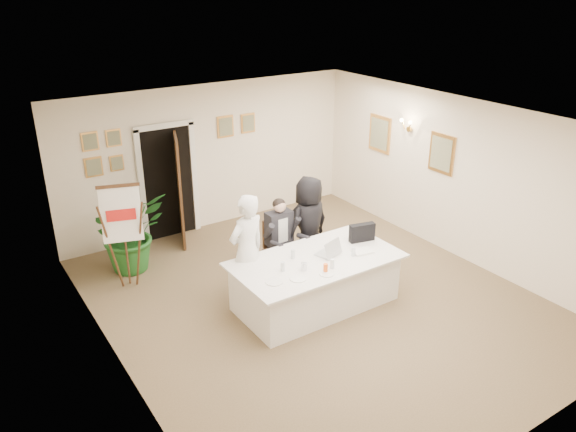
{
  "coord_description": "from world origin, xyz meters",
  "views": [
    {
      "loc": [
        -4.47,
        -5.99,
        4.61
      ],
      "look_at": [
        -0.11,
        0.6,
        1.22
      ],
      "focal_mm": 35.0,
      "sensor_mm": 36.0,
      "label": 1
    }
  ],
  "objects_px": {
    "standing_man": "(247,251)",
    "laptop_bag": "(362,232)",
    "conference_table": "(315,281)",
    "seated_man": "(281,238)",
    "potted_palm": "(129,233)",
    "laptop": "(328,245)",
    "steel_jug": "(304,267)",
    "paper_stack": "(362,251)",
    "standing_woman": "(309,224)",
    "oj_glass": "(326,268)",
    "flip_chart": "(125,242)"
  },
  "relations": [
    {
      "from": "standing_man",
      "to": "standing_woman",
      "type": "bearing_deg",
      "value": -176.74
    },
    {
      "from": "steel_jug",
      "to": "paper_stack",
      "type": "bearing_deg",
      "value": -1.75
    },
    {
      "from": "conference_table",
      "to": "laptop",
      "type": "height_order",
      "value": "laptop"
    },
    {
      "from": "paper_stack",
      "to": "oj_glass",
      "type": "distance_m",
      "value": 0.86
    },
    {
      "from": "conference_table",
      "to": "potted_palm",
      "type": "xyz_separation_m",
      "value": [
        -1.92,
        2.66,
        0.27
      ]
    },
    {
      "from": "conference_table",
      "to": "standing_man",
      "type": "bearing_deg",
      "value": 144.29
    },
    {
      "from": "laptop_bag",
      "to": "standing_man",
      "type": "bearing_deg",
      "value": 177.54
    },
    {
      "from": "paper_stack",
      "to": "potted_palm",
      "type": "bearing_deg",
      "value": 132.58
    },
    {
      "from": "laptop_bag",
      "to": "oj_glass",
      "type": "height_order",
      "value": "laptop_bag"
    },
    {
      "from": "flip_chart",
      "to": "laptop",
      "type": "distance_m",
      "value": 3.15
    },
    {
      "from": "oj_glass",
      "to": "steel_jug",
      "type": "relative_size",
      "value": 1.18
    },
    {
      "from": "seated_man",
      "to": "laptop_bag",
      "type": "relative_size",
      "value": 3.35
    },
    {
      "from": "standing_woman",
      "to": "laptop",
      "type": "relative_size",
      "value": 4.4
    },
    {
      "from": "potted_palm",
      "to": "paper_stack",
      "type": "height_order",
      "value": "potted_palm"
    },
    {
      "from": "potted_palm",
      "to": "oj_glass",
      "type": "height_order",
      "value": "potted_palm"
    },
    {
      "from": "standing_woman",
      "to": "steel_jug",
      "type": "relative_size",
      "value": 14.95
    },
    {
      "from": "paper_stack",
      "to": "seated_man",
      "type": "bearing_deg",
      "value": 117.25
    },
    {
      "from": "laptop",
      "to": "laptop_bag",
      "type": "relative_size",
      "value": 0.91
    },
    {
      "from": "conference_table",
      "to": "laptop_bag",
      "type": "bearing_deg",
      "value": 5.98
    },
    {
      "from": "paper_stack",
      "to": "oj_glass",
      "type": "height_order",
      "value": "oj_glass"
    },
    {
      "from": "potted_palm",
      "to": "laptop_bag",
      "type": "relative_size",
      "value": 3.26
    },
    {
      "from": "seated_man",
      "to": "oj_glass",
      "type": "relative_size",
      "value": 10.55
    },
    {
      "from": "conference_table",
      "to": "laptop_bag",
      "type": "distance_m",
      "value": 1.1
    },
    {
      "from": "laptop",
      "to": "steel_jug",
      "type": "relative_size",
      "value": 3.4
    },
    {
      "from": "seated_man",
      "to": "potted_palm",
      "type": "height_order",
      "value": "seated_man"
    },
    {
      "from": "conference_table",
      "to": "seated_man",
      "type": "distance_m",
      "value": 1.09
    },
    {
      "from": "laptop_bag",
      "to": "steel_jug",
      "type": "relative_size",
      "value": 3.72
    },
    {
      "from": "oj_glass",
      "to": "steel_jug",
      "type": "bearing_deg",
      "value": 135.0
    },
    {
      "from": "standing_man",
      "to": "laptop_bag",
      "type": "bearing_deg",
      "value": 151.92
    },
    {
      "from": "conference_table",
      "to": "seated_man",
      "type": "relative_size",
      "value": 1.83
    },
    {
      "from": "standing_man",
      "to": "laptop_bag",
      "type": "relative_size",
      "value": 4.33
    },
    {
      "from": "conference_table",
      "to": "steel_jug",
      "type": "relative_size",
      "value": 22.76
    },
    {
      "from": "flip_chart",
      "to": "laptop_bag",
      "type": "xyz_separation_m",
      "value": [
        3.14,
        -1.96,
        0.12
      ]
    },
    {
      "from": "seated_man",
      "to": "laptop",
      "type": "height_order",
      "value": "seated_man"
    },
    {
      "from": "seated_man",
      "to": "oj_glass",
      "type": "height_order",
      "value": "seated_man"
    },
    {
      "from": "seated_man",
      "to": "flip_chart",
      "type": "relative_size",
      "value": 0.8
    },
    {
      "from": "standing_man",
      "to": "paper_stack",
      "type": "bearing_deg",
      "value": 139.64
    },
    {
      "from": "standing_man",
      "to": "potted_palm",
      "type": "bearing_deg",
      "value": -74.63
    },
    {
      "from": "laptop",
      "to": "seated_man",
      "type": "bearing_deg",
      "value": 83.23
    },
    {
      "from": "standing_woman",
      "to": "paper_stack",
      "type": "xyz_separation_m",
      "value": [
        0.14,
        -1.21,
        -0.03
      ]
    },
    {
      "from": "conference_table",
      "to": "standing_man",
      "type": "distance_m",
      "value": 1.13
    },
    {
      "from": "seated_man",
      "to": "oj_glass",
      "type": "bearing_deg",
      "value": -100.12
    },
    {
      "from": "conference_table",
      "to": "standing_woman",
      "type": "bearing_deg",
      "value": 59.87
    },
    {
      "from": "standing_woman",
      "to": "steel_jug",
      "type": "distance_m",
      "value": 1.49
    },
    {
      "from": "conference_table",
      "to": "flip_chart",
      "type": "bearing_deg",
      "value": 136.59
    },
    {
      "from": "standing_woman",
      "to": "oj_glass",
      "type": "height_order",
      "value": "standing_woman"
    },
    {
      "from": "seated_man",
      "to": "potted_palm",
      "type": "xyz_separation_m",
      "value": [
        -1.98,
        1.6,
        -0.02
      ]
    },
    {
      "from": "standing_man",
      "to": "standing_woman",
      "type": "distance_m",
      "value": 1.46
    },
    {
      "from": "standing_man",
      "to": "laptop",
      "type": "distance_m",
      "value": 1.2
    },
    {
      "from": "laptop",
      "to": "paper_stack",
      "type": "relative_size",
      "value": 1.22
    }
  ]
}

